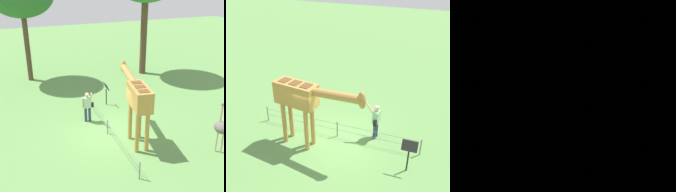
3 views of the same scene
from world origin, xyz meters
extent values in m
plane|color=#60934C|center=(0.00, 0.00, 0.00)|extent=(60.00, 60.00, 0.00)
cylinder|color=#BC8942|center=(-0.75, -0.59, 0.93)|extent=(0.18, 0.18, 1.87)
cylinder|color=#BC8942|center=(-0.81, -1.02, 0.93)|extent=(0.18, 0.18, 1.87)
cylinder|color=#BC8942|center=(-1.84, -0.43, 0.93)|extent=(0.18, 0.18, 1.87)
cylinder|color=#BC8942|center=(-1.90, -0.86, 0.93)|extent=(0.18, 0.18, 1.87)
cube|color=#BC8942|center=(-1.33, -0.72, 2.32)|extent=(1.78, 0.94, 0.90)
cube|color=brown|center=(-0.83, -0.80, 2.78)|extent=(0.42, 0.49, 0.02)
cube|color=brown|center=(-1.33, -0.72, 2.78)|extent=(0.42, 0.49, 0.02)
cube|color=brown|center=(-1.82, -0.65, 2.78)|extent=(0.42, 0.49, 0.02)
cylinder|color=#BC8942|center=(0.34, -0.97, 2.69)|extent=(2.23, 0.64, 0.51)
ellipsoid|color=#BC8942|center=(1.42, -1.13, 2.78)|extent=(0.37, 0.31, 0.66)
cylinder|color=brown|center=(1.42, -1.07, 2.96)|extent=(0.05, 0.05, 0.14)
cylinder|color=brown|center=(1.42, -1.19, 2.96)|extent=(0.05, 0.05, 0.14)
cylinder|color=navy|center=(1.54, 0.65, 0.39)|extent=(0.14, 0.14, 0.78)
cylinder|color=navy|center=(1.57, 0.85, 0.39)|extent=(0.14, 0.14, 0.78)
cube|color=#93C699|center=(1.56, 0.75, 1.06)|extent=(0.29, 0.39, 0.55)
sphere|color=#D8AD8C|center=(1.56, 0.75, 1.47)|extent=(0.22, 0.22, 0.22)
cylinder|color=#D8AD8C|center=(1.27, 0.63, 1.50)|extent=(0.41, 0.14, 0.48)
cylinder|color=#D8AD8C|center=(1.59, 0.96, 1.05)|extent=(0.08, 0.08, 0.50)
cube|color=black|center=(1.58, 0.52, 0.88)|extent=(0.15, 0.22, 0.24)
cylinder|color=black|center=(3.15, -0.83, 0.47)|extent=(0.06, 0.06, 0.95)
cube|color=#2D2D2D|center=(3.15, -0.83, 1.13)|extent=(0.56, 0.21, 0.38)
cylinder|color=slate|center=(-3.50, 0.23, 0.38)|extent=(0.05, 0.05, 0.75)
cylinder|color=slate|center=(0.00, 0.23, 0.38)|extent=(0.05, 0.05, 0.75)
cylinder|color=slate|center=(3.50, 0.23, 0.38)|extent=(0.05, 0.05, 0.75)
cube|color=slate|center=(0.00, 0.23, 0.64)|extent=(7.00, 0.01, 0.01)
cube|color=slate|center=(0.00, 0.23, 0.34)|extent=(7.00, 0.01, 0.01)
camera|label=1|loc=(-11.34, 4.28, 7.18)|focal=46.75mm
camera|label=2|loc=(3.59, -9.06, 7.35)|focal=45.03mm
camera|label=3|loc=(8.28, 2.30, 5.95)|focal=48.49mm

